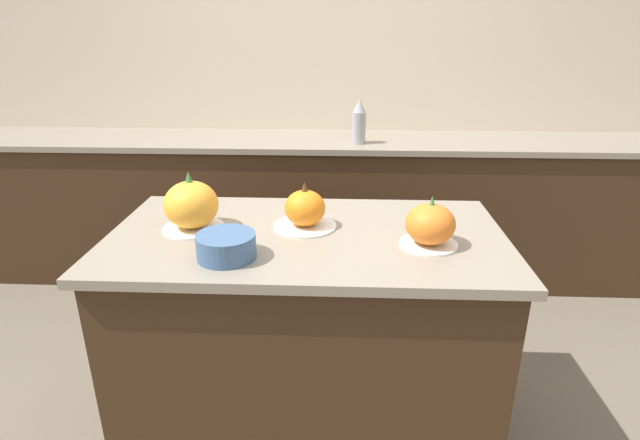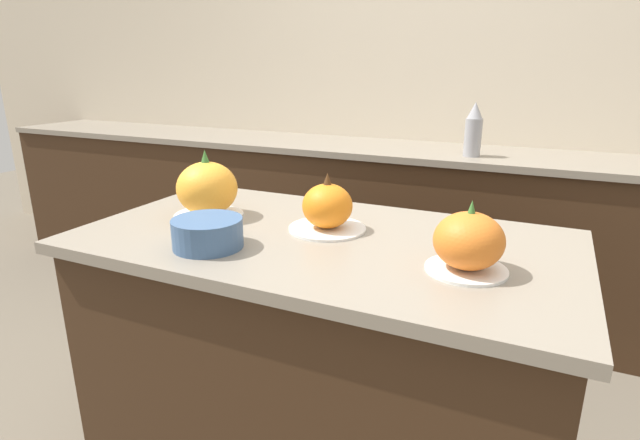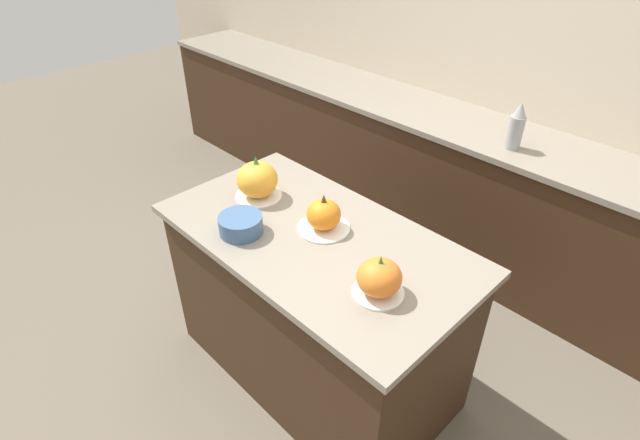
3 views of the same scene
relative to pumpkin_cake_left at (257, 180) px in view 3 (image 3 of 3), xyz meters
The scene contains 9 objects.
ground_plane 1.07m from the pumpkin_cake_left, ahead, with size 12.00×12.00×0.00m, color #665B4C.
wall_back 1.81m from the pumpkin_cake_left, 76.19° to the left, with size 8.00×0.06×2.50m.
kitchen_island 0.69m from the pumpkin_cake_left, ahead, with size 1.45×0.79×0.89m.
back_counter 1.56m from the pumpkin_cake_left, 73.12° to the left, with size 6.00×0.60×0.94m.
pumpkin_cake_left is the anchor object (origin of this frame).
pumpkin_cake_center 0.42m from the pumpkin_cake_left, ahead, with size 0.24×0.24×0.18m.
pumpkin_cake_right 0.86m from the pumpkin_cake_left, ahead, with size 0.20×0.20×0.18m.
bottle_tall 1.45m from the pumpkin_cake_left, 63.32° to the left, with size 0.08×0.08×0.27m.
mixing_bowl 0.31m from the pumpkin_cake_left, 53.23° to the right, with size 0.19×0.19×0.08m.
Camera 3 is at (1.27, -1.22, 2.20)m, focal length 28.00 mm.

